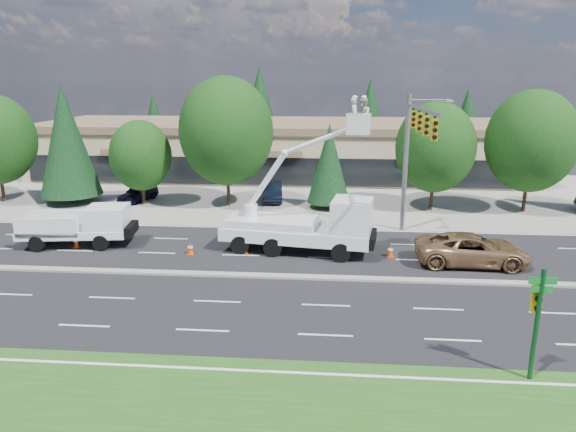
# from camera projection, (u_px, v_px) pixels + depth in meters

# --- Properties ---
(ground) EXTENTS (140.00, 140.00, 0.00)m
(ground) POSITION_uv_depth(u_px,v_px,m) (230.00, 276.00, 26.67)
(ground) COLOR black
(ground) RESTS_ON ground
(concrete_apron) EXTENTS (140.00, 22.00, 0.01)m
(concrete_apron) POSITION_uv_depth(u_px,v_px,m) (273.00, 193.00, 45.92)
(concrete_apron) COLOR gray
(concrete_apron) RESTS_ON ground
(road_median) EXTENTS (120.00, 0.55, 0.12)m
(road_median) POSITION_uv_depth(u_px,v_px,m) (230.00, 275.00, 26.66)
(road_median) COLOR gray
(road_median) RESTS_ON ground
(strip_mall) EXTENTS (50.40, 15.40, 5.50)m
(strip_mall) POSITION_uv_depth(u_px,v_px,m) (283.00, 147.00, 54.78)
(strip_mall) COLOR tan
(strip_mall) RESTS_ON ground
(tree_front_b) EXTENTS (4.84, 4.84, 9.53)m
(tree_front_b) POSITION_uv_depth(u_px,v_px,m) (67.00, 141.00, 41.03)
(tree_front_b) COLOR #332114
(tree_front_b) RESTS_ON ground
(tree_front_c) EXTENTS (4.90, 4.90, 6.79)m
(tree_front_c) POSITION_uv_depth(u_px,v_px,m) (141.00, 156.00, 40.85)
(tree_front_c) COLOR #332114
(tree_front_c) RESTS_ON ground
(tree_front_d) EXTENTS (7.34, 7.34, 10.18)m
(tree_front_d) POSITION_uv_depth(u_px,v_px,m) (226.00, 131.00, 39.79)
(tree_front_d) COLOR #332114
(tree_front_d) RESTS_ON ground
(tree_front_e) EXTENTS (3.36, 3.36, 6.63)m
(tree_front_e) POSITION_uv_depth(u_px,v_px,m) (329.00, 163.00, 39.79)
(tree_front_e) COLOR #332114
(tree_front_e) RESTS_ON ground
(tree_front_f) EXTENTS (6.01, 6.01, 8.33)m
(tree_front_f) POSITION_uv_depth(u_px,v_px,m) (435.00, 147.00, 38.82)
(tree_front_f) COLOR #332114
(tree_front_f) RESTS_ON ground
(tree_front_g) EXTENTS (6.65, 6.65, 9.23)m
(tree_front_g) POSITION_uv_depth(u_px,v_px,m) (532.00, 141.00, 38.14)
(tree_front_g) COLOR #332114
(tree_front_g) RESTS_ON ground
(tree_back_a) EXTENTS (4.12, 4.12, 8.13)m
(tree_back_a) POSITION_uv_depth(u_px,v_px,m) (155.00, 122.00, 67.36)
(tree_back_a) COLOR #332114
(tree_back_a) RESTS_ON ground
(tree_back_b) EXTENTS (5.87, 5.87, 11.57)m
(tree_back_b) POSITION_uv_depth(u_px,v_px,m) (260.00, 108.00, 65.79)
(tree_back_b) COLOR #332114
(tree_back_b) RESTS_ON ground
(tree_back_c) EXTENTS (5.10, 5.10, 10.05)m
(tree_back_c) POSITION_uv_depth(u_px,v_px,m) (370.00, 115.00, 64.91)
(tree_back_c) COLOR #332114
(tree_back_c) RESTS_ON ground
(tree_back_d) EXTENTS (4.56, 4.56, 8.99)m
(tree_back_d) POSITION_uv_depth(u_px,v_px,m) (466.00, 120.00, 64.12)
(tree_back_d) COLOR #332114
(tree_back_d) RESTS_ON ground
(signal_mast) EXTENTS (2.76, 10.16, 9.00)m
(signal_mast) POSITION_uv_depth(u_px,v_px,m) (412.00, 144.00, 31.09)
(signal_mast) COLOR gray
(signal_mast) RESTS_ON ground
(street_sign_pole) EXTENTS (0.90, 0.44, 4.00)m
(street_sign_pole) POSITION_uv_depth(u_px,v_px,m) (537.00, 312.00, 17.01)
(street_sign_pole) COLOR #0C3519
(street_sign_pole) RESTS_ON ground
(utility_pickup) EXTENTS (6.63, 3.18, 2.44)m
(utility_pickup) POSITION_uv_depth(u_px,v_px,m) (83.00, 230.00, 31.29)
(utility_pickup) COLOR white
(utility_pickup) RESTS_ON ground
(bucket_truck) EXTENTS (9.78, 3.91, 9.05)m
(bucket_truck) POSITION_uv_depth(u_px,v_px,m) (312.00, 219.00, 29.73)
(bucket_truck) COLOR white
(bucket_truck) RESTS_ON ground
(traffic_cone_a) EXTENTS (0.40, 0.40, 0.70)m
(traffic_cone_a) POSITION_uv_depth(u_px,v_px,m) (76.00, 242.00, 31.03)
(traffic_cone_a) COLOR #DD3A06
(traffic_cone_a) RESTS_ON ground
(traffic_cone_b) EXTENTS (0.40, 0.40, 0.70)m
(traffic_cone_b) POSITION_uv_depth(u_px,v_px,m) (190.00, 248.00, 29.89)
(traffic_cone_b) COLOR #DD3A06
(traffic_cone_b) RESTS_ON ground
(traffic_cone_c) EXTENTS (0.40, 0.40, 0.70)m
(traffic_cone_c) POSITION_uv_depth(u_px,v_px,m) (245.00, 248.00, 30.02)
(traffic_cone_c) COLOR #DD3A06
(traffic_cone_c) RESTS_ON ground
(traffic_cone_d) EXTENTS (0.40, 0.40, 0.70)m
(traffic_cone_d) POSITION_uv_depth(u_px,v_px,m) (390.00, 251.00, 29.45)
(traffic_cone_d) COLOR #DD3A06
(traffic_cone_d) RESTS_ON ground
(minivan) EXTENTS (6.19, 2.99, 1.70)m
(minivan) POSITION_uv_depth(u_px,v_px,m) (472.00, 250.00, 28.13)
(minivan) COLOR #9D744C
(minivan) RESTS_ON ground
(parked_car_west) EXTENTS (2.74, 4.31, 1.37)m
(parked_car_west) POSITION_uv_depth(u_px,v_px,m) (138.00, 193.00, 42.74)
(parked_car_west) COLOR black
(parked_car_west) RESTS_ON ground
(parked_car_east) EXTENTS (2.15, 4.80, 1.53)m
(parked_car_east) POSITION_uv_depth(u_px,v_px,m) (272.00, 191.00, 42.97)
(parked_car_east) COLOR black
(parked_car_east) RESTS_ON ground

